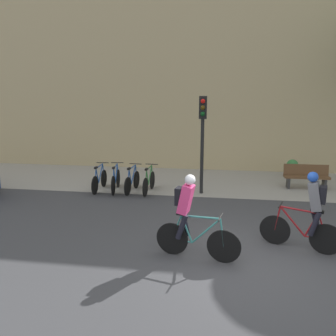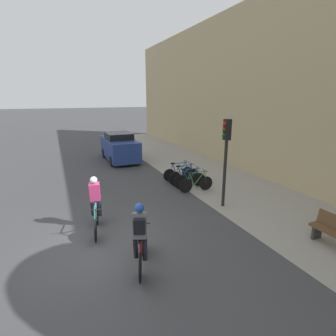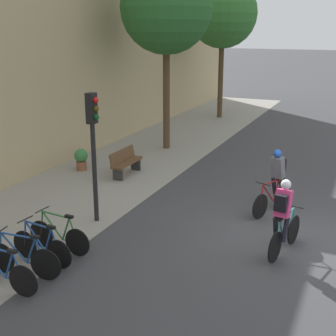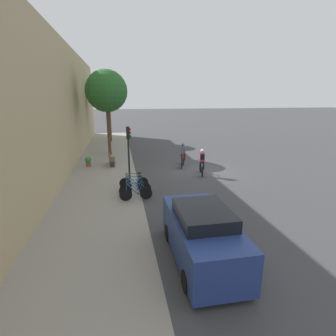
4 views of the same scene
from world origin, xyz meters
name	(u,v)px [view 3 (image 3 of 4)]	position (x,y,z in m)	size (l,w,h in m)	color
ground	(295,237)	(0.00, 0.00, 0.00)	(200.00, 200.00, 0.00)	#3D3D3F
kerb_strip	(66,198)	(0.00, 6.75, 0.00)	(44.00, 4.50, 0.01)	gray
cyclist_pink	(283,216)	(-1.09, 0.14, 0.95)	(1.79, 0.56, 1.79)	black
cyclist_grey	(276,179)	(1.46, 0.82, 0.95)	(1.65, 0.70, 1.78)	black
parked_bike_0	(1,273)	(-4.76, 4.81, 0.39)	(0.46, 1.70, 0.96)	black
parked_bike_1	(22,258)	(-4.15, 4.81, 0.40)	(0.46, 1.73, 0.97)	black
parked_bike_2	(42,247)	(-3.54, 4.81, 0.39)	(0.46, 1.62, 0.96)	black
parked_bike_3	(59,235)	(-2.92, 4.81, 0.39)	(0.46, 1.67, 0.96)	black
traffic_light_pole	(93,134)	(-1.07, 4.97, 2.35)	(0.26, 0.30, 3.38)	black
bench	(126,162)	(2.75, 6.20, 0.47)	(1.60, 0.44, 0.89)	brown
street_tree_0	(166,8)	(6.75, 6.43, 5.62)	(3.62, 3.62, 7.45)	#4C3823
street_tree_1	(223,13)	(14.39, 6.53, 5.59)	(3.69, 3.69, 7.46)	#4C3823
potted_plant	(81,158)	(2.61, 7.92, 0.44)	(0.48, 0.48, 0.78)	brown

